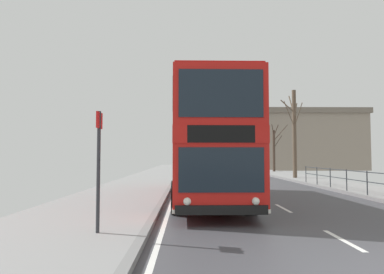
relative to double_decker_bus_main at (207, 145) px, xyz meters
The scene contains 5 objects.
double_decker_bus_main is the anchor object (origin of this frame).
bus_stop_sign_near 7.39m from the double_decker_bus_main, 112.04° to the right, with size 0.08×0.44×2.66m.
bare_tree_far_01 15.78m from the double_decker_bus_main, 60.48° to the left, with size 1.55×2.88×6.97m.
bare_tree_far_02 27.20m from the double_decker_bus_main, 70.57° to the left, with size 1.83×1.96×5.27m.
background_building_00 41.35m from the double_decker_bus_main, 66.81° to the left, with size 13.79×14.27×8.15m.
Camera 1 is at (-3.36, -5.20, 1.79)m, focal length 33.71 mm.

